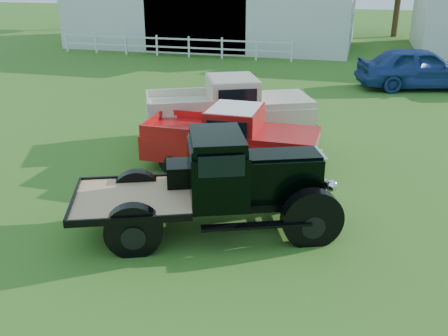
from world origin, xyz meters
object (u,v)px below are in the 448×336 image
(white_pickup, at_px, (229,109))
(misc_car_blue, at_px, (419,68))
(vintage_flatbed, at_px, (212,183))
(red_pickup, at_px, (231,138))

(white_pickup, bearing_deg, misc_car_blue, 30.58)
(misc_car_blue, bearing_deg, vintage_flatbed, 144.33)
(red_pickup, xyz_separation_m, white_pickup, (-0.66, 2.32, 0.10))
(vintage_flatbed, bearing_deg, white_pickup, 79.38)
(vintage_flatbed, relative_size, misc_car_blue, 0.97)
(white_pickup, relative_size, misc_car_blue, 0.98)
(white_pickup, distance_m, misc_car_blue, 10.76)
(red_pickup, distance_m, misc_car_blue, 12.43)
(vintage_flatbed, distance_m, misc_car_blue, 15.25)
(white_pickup, bearing_deg, vintage_flatbed, -103.23)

